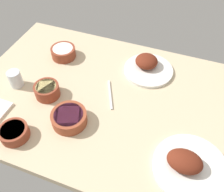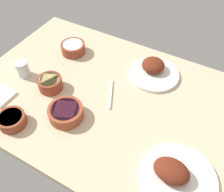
{
  "view_description": "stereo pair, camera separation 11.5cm",
  "coord_description": "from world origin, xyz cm",
  "px_view_note": "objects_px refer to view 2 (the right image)",
  "views": [
    {
      "loc": [
        -26.34,
        70.84,
        92.33
      ],
      "look_at": [
        0.0,
        0.0,
        6.0
      ],
      "focal_mm": 38.84,
      "sensor_mm": 36.0,
      "label": 1
    },
    {
      "loc": [
        -36.75,
        66.04,
        92.33
      ],
      "look_at": [
        0.0,
        0.0,
        6.0
      ],
      "focal_mm": 38.84,
      "sensor_mm": 36.0,
      "label": 2
    }
  ],
  "objects_px": {
    "fork_loose": "(111,94)",
    "bowl_soup": "(12,120)",
    "water_tumbler": "(23,69)",
    "bowl_cream": "(73,48)",
    "plate_near_viewer": "(175,175)",
    "plate_far_side": "(154,70)",
    "bowl_pasta": "(50,83)",
    "bowl_onions": "(66,112)"
  },
  "relations": [
    {
      "from": "bowl_pasta",
      "to": "water_tumbler",
      "type": "bearing_deg",
      "value": -1.61
    },
    {
      "from": "bowl_onions",
      "to": "water_tumbler",
      "type": "relative_size",
      "value": 1.81
    },
    {
      "from": "bowl_pasta",
      "to": "fork_loose",
      "type": "distance_m",
      "value": 0.3
    },
    {
      "from": "bowl_soup",
      "to": "fork_loose",
      "type": "distance_m",
      "value": 0.46
    },
    {
      "from": "plate_far_side",
      "to": "bowl_cream",
      "type": "height_order",
      "value": "plate_far_side"
    },
    {
      "from": "bowl_soup",
      "to": "bowl_cream",
      "type": "distance_m",
      "value": 0.54
    },
    {
      "from": "plate_far_side",
      "to": "bowl_soup",
      "type": "distance_m",
      "value": 0.73
    },
    {
      "from": "bowl_soup",
      "to": "bowl_onions",
      "type": "xyz_separation_m",
      "value": [
        -0.18,
        -0.15,
        0.0
      ]
    },
    {
      "from": "bowl_pasta",
      "to": "bowl_onions",
      "type": "distance_m",
      "value": 0.2
    },
    {
      "from": "plate_far_side",
      "to": "fork_loose",
      "type": "relative_size",
      "value": 1.4
    },
    {
      "from": "water_tumbler",
      "to": "fork_loose",
      "type": "relative_size",
      "value": 0.47
    },
    {
      "from": "bowl_soup",
      "to": "bowl_pasta",
      "type": "relative_size",
      "value": 1.03
    },
    {
      "from": "bowl_onions",
      "to": "bowl_soup",
      "type": "bearing_deg",
      "value": 38.6
    },
    {
      "from": "bowl_pasta",
      "to": "bowl_onions",
      "type": "height_order",
      "value": "bowl_pasta"
    },
    {
      "from": "bowl_pasta",
      "to": "fork_loose",
      "type": "relative_size",
      "value": 0.64
    },
    {
      "from": "bowl_soup",
      "to": "bowl_onions",
      "type": "relative_size",
      "value": 0.78
    },
    {
      "from": "bowl_cream",
      "to": "plate_near_viewer",
      "type": "bearing_deg",
      "value": 150.42
    },
    {
      "from": "bowl_cream",
      "to": "bowl_onions",
      "type": "xyz_separation_m",
      "value": [
        -0.24,
        0.39,
        -0.0
      ]
    },
    {
      "from": "bowl_cream",
      "to": "bowl_onions",
      "type": "height_order",
      "value": "bowl_cream"
    },
    {
      "from": "bowl_pasta",
      "to": "plate_near_viewer",
      "type": "bearing_deg",
      "value": 168.3
    },
    {
      "from": "plate_far_side",
      "to": "fork_loose",
      "type": "height_order",
      "value": "plate_far_side"
    },
    {
      "from": "bowl_soup",
      "to": "fork_loose",
      "type": "height_order",
      "value": "bowl_soup"
    },
    {
      "from": "plate_near_viewer",
      "to": "bowl_pasta",
      "type": "bearing_deg",
      "value": -11.7
    },
    {
      "from": "plate_near_viewer",
      "to": "bowl_onions",
      "type": "distance_m",
      "value": 0.52
    },
    {
      "from": "bowl_soup",
      "to": "plate_near_viewer",
      "type": "bearing_deg",
      "value": -171.25
    },
    {
      "from": "plate_near_viewer",
      "to": "fork_loose",
      "type": "relative_size",
      "value": 1.58
    },
    {
      "from": "plate_near_viewer",
      "to": "plate_far_side",
      "type": "distance_m",
      "value": 0.57
    },
    {
      "from": "plate_near_viewer",
      "to": "bowl_onions",
      "type": "xyz_separation_m",
      "value": [
        0.52,
        -0.04,
        0.01
      ]
    },
    {
      "from": "fork_loose",
      "to": "plate_near_viewer",
      "type": "bearing_deg",
      "value": -146.33
    },
    {
      "from": "water_tumbler",
      "to": "fork_loose",
      "type": "height_order",
      "value": "water_tumbler"
    },
    {
      "from": "plate_near_viewer",
      "to": "bowl_onions",
      "type": "height_order",
      "value": "plate_near_viewer"
    },
    {
      "from": "plate_near_viewer",
      "to": "plate_far_side",
      "type": "relative_size",
      "value": 1.13
    },
    {
      "from": "plate_far_side",
      "to": "bowl_cream",
      "type": "relative_size",
      "value": 1.92
    },
    {
      "from": "bowl_cream",
      "to": "bowl_onions",
      "type": "distance_m",
      "value": 0.46
    },
    {
      "from": "bowl_pasta",
      "to": "bowl_onions",
      "type": "relative_size",
      "value": 0.76
    },
    {
      "from": "plate_near_viewer",
      "to": "bowl_pasta",
      "type": "distance_m",
      "value": 0.71
    },
    {
      "from": "plate_far_side",
      "to": "bowl_onions",
      "type": "distance_m",
      "value": 0.51
    },
    {
      "from": "bowl_pasta",
      "to": "bowl_cream",
      "type": "bearing_deg",
      "value": -77.29
    },
    {
      "from": "fork_loose",
      "to": "bowl_soup",
      "type": "bearing_deg",
      "value": 115.38
    },
    {
      "from": "plate_far_side",
      "to": "fork_loose",
      "type": "bearing_deg",
      "value": 63.05
    },
    {
      "from": "water_tumbler",
      "to": "bowl_cream",
      "type": "bearing_deg",
      "value": -112.14
    },
    {
      "from": "plate_far_side",
      "to": "bowl_onions",
      "type": "bearing_deg",
      "value": 62.64
    }
  ]
}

